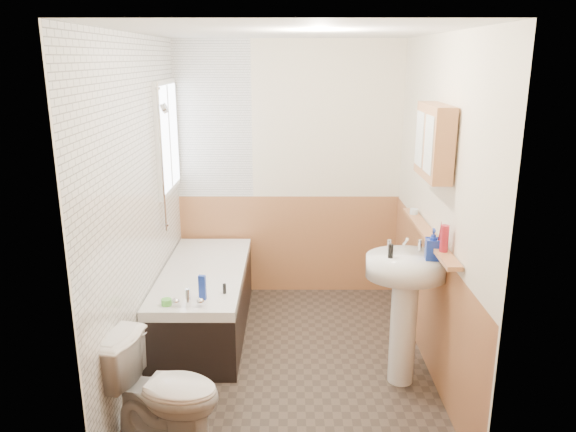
% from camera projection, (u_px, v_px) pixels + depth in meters
% --- Properties ---
extents(floor, '(2.80, 2.80, 0.00)m').
position_uv_depth(floor, '(288.00, 359.00, 4.50)').
color(floor, '#312822').
rests_on(floor, ground).
extents(ceiling, '(2.80, 2.80, 0.00)m').
position_uv_depth(ceiling, '(288.00, 32.00, 3.82)').
color(ceiling, white).
rests_on(ceiling, ground).
extents(wall_back, '(2.20, 0.02, 2.50)m').
position_uv_depth(wall_back, '(288.00, 171.00, 5.52)').
color(wall_back, '#F3E7C9').
rests_on(wall_back, ground).
extents(wall_front, '(2.20, 0.02, 2.50)m').
position_uv_depth(wall_front, '(287.00, 282.00, 2.80)').
color(wall_front, '#F3E7C9').
rests_on(wall_front, ground).
extents(wall_left, '(0.02, 2.80, 2.50)m').
position_uv_depth(wall_left, '(139.00, 208.00, 4.16)').
color(wall_left, '#F3E7C9').
rests_on(wall_left, ground).
extents(wall_right, '(0.02, 2.80, 2.50)m').
position_uv_depth(wall_right, '(437.00, 209.00, 4.16)').
color(wall_right, '#F3E7C9').
rests_on(wall_right, ground).
extents(wainscot_right, '(0.01, 2.80, 1.00)m').
position_uv_depth(wainscot_right, '(428.00, 302.00, 4.36)').
color(wainscot_right, '#B5784A').
rests_on(wainscot_right, wall_right).
extents(wainscot_front, '(2.20, 0.01, 1.00)m').
position_uv_depth(wainscot_front, '(287.00, 409.00, 3.03)').
color(wainscot_front, '#B5784A').
rests_on(wainscot_front, wall_front).
extents(wainscot_back, '(2.20, 0.01, 1.00)m').
position_uv_depth(wainscot_back, '(288.00, 244.00, 5.70)').
color(wainscot_back, '#B5784A').
rests_on(wainscot_back, wall_back).
extents(tile_cladding_left, '(0.01, 2.80, 2.50)m').
position_uv_depth(tile_cladding_left, '(142.00, 208.00, 4.16)').
color(tile_cladding_left, white).
rests_on(tile_cladding_left, wall_left).
extents(tile_return_back, '(0.75, 0.01, 1.50)m').
position_uv_depth(tile_return_back, '(213.00, 120.00, 5.36)').
color(tile_return_back, white).
rests_on(tile_return_back, wall_back).
extents(window, '(0.03, 0.79, 0.99)m').
position_uv_depth(window, '(168.00, 137.00, 4.97)').
color(window, white).
rests_on(window, wall_left).
extents(bathtub, '(0.70, 1.69, 0.71)m').
position_uv_depth(bathtub, '(205.00, 299.00, 4.90)').
color(bathtub, black).
rests_on(bathtub, floor).
extents(shower_riser, '(0.11, 0.08, 1.25)m').
position_uv_depth(shower_riser, '(162.00, 147.00, 4.61)').
color(shower_riser, silver).
rests_on(shower_riser, wall_left).
extents(toilet, '(0.79, 0.55, 0.70)m').
position_uv_depth(toilet, '(164.00, 392.00, 3.45)').
color(toilet, white).
rests_on(toilet, floor).
extents(sink, '(0.58, 0.47, 1.11)m').
position_uv_depth(sink, '(405.00, 293.00, 4.01)').
color(sink, white).
rests_on(sink, floor).
extents(pine_shelf, '(0.10, 1.41, 0.03)m').
position_uv_depth(pine_shelf, '(428.00, 235.00, 4.15)').
color(pine_shelf, '#B5784A').
rests_on(pine_shelf, wall_right).
extents(medicine_cabinet, '(0.14, 0.57, 0.51)m').
position_uv_depth(medicine_cabinet, '(434.00, 142.00, 3.88)').
color(medicine_cabinet, '#B5784A').
rests_on(medicine_cabinet, wall_right).
extents(foam_can, '(0.06, 0.06, 0.18)m').
position_uv_depth(foam_can, '(444.00, 238.00, 3.72)').
color(foam_can, maroon).
rests_on(foam_can, pine_shelf).
extents(green_bottle, '(0.04, 0.04, 0.19)m').
position_uv_depth(green_bottle, '(441.00, 234.00, 3.81)').
color(green_bottle, maroon).
rests_on(green_bottle, pine_shelf).
extents(black_jar, '(0.07, 0.07, 0.04)m').
position_uv_depth(black_jar, '(414.00, 211.00, 4.63)').
color(black_jar, silver).
rests_on(black_jar, pine_shelf).
extents(soap_bottle, '(0.12, 0.23, 0.10)m').
position_uv_depth(soap_bottle, '(432.00, 252.00, 3.86)').
color(soap_bottle, '#19339E').
rests_on(soap_bottle, sink).
extents(clear_bottle, '(0.05, 0.05, 0.10)m').
position_uv_depth(clear_bottle, '(391.00, 251.00, 3.89)').
color(clear_bottle, black).
rests_on(clear_bottle, sink).
extents(blue_gel, '(0.06, 0.04, 0.19)m').
position_uv_depth(blue_gel, '(202.00, 288.00, 4.21)').
color(blue_gel, '#19339E').
rests_on(blue_gel, bathtub).
extents(cream_jar, '(0.09, 0.09, 0.05)m').
position_uv_depth(cream_jar, '(167.00, 302.00, 4.13)').
color(cream_jar, '#59C647').
rests_on(cream_jar, bathtub).
extents(orange_bottle, '(0.03, 0.03, 0.08)m').
position_uv_depth(orange_bottle, '(224.00, 289.00, 4.33)').
color(orange_bottle, black).
rests_on(orange_bottle, bathtub).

